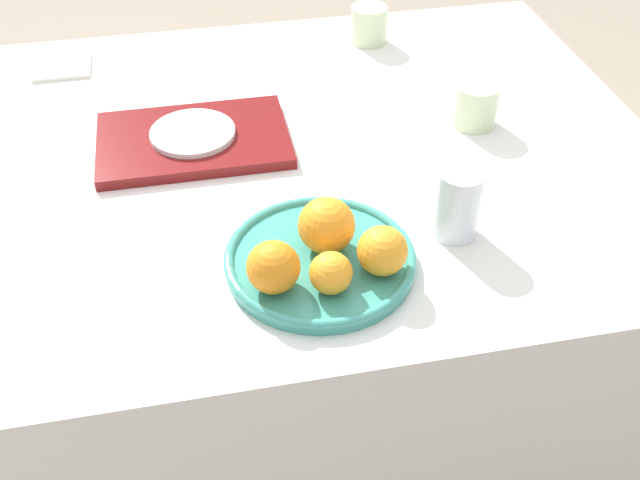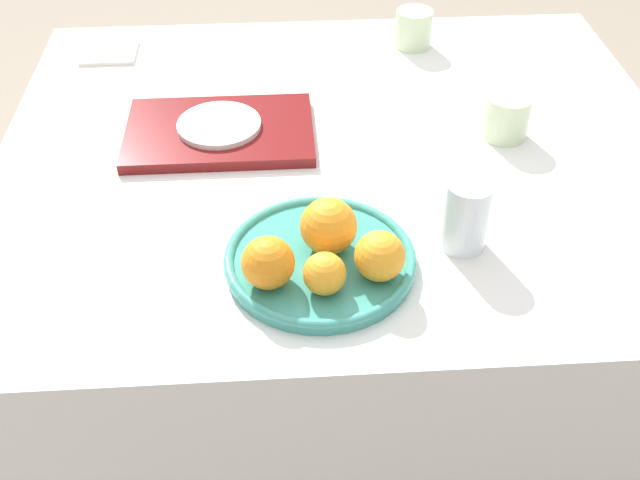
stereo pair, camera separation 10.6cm
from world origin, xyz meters
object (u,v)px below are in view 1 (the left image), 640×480
object	(u,v)px
fruit_platter	(320,259)
napkin	(62,67)
orange_0	(327,226)
cup_0	(475,105)
water_glass	(458,203)
orange_2	(273,267)
cup_1	(369,24)
side_plate	(193,133)
serving_tray	(194,140)
orange_3	(382,251)
orange_1	(331,273)

from	to	relation	value
fruit_platter	napkin	xyz separation A→B (m)	(-0.41, 0.70, -0.01)
orange_0	cup_0	distance (m)	0.46
water_glass	orange_2	bearing A→B (deg)	-164.20
orange_0	water_glass	distance (m)	0.20
orange_0	water_glass	world-z (taller)	water_glass
orange_2	cup_1	xyz separation A→B (m)	(0.32, 0.74, -0.01)
side_plate	napkin	xyz separation A→B (m)	(-0.25, 0.34, -0.02)
fruit_platter	orange_0	distance (m)	0.05
orange_2	napkin	size ratio (longest dim) A/B	0.65
orange_2	serving_tray	xyz separation A→B (m)	(-0.08, 0.41, -0.04)
orange_3	water_glass	xyz separation A→B (m)	(0.14, 0.08, 0.00)
orange_3	cup_0	distance (m)	0.46
orange_3	napkin	distance (m)	0.89
cup_0	napkin	xyz separation A→B (m)	(-0.76, 0.37, -0.04)
orange_3	cup_0	xyz separation A→B (m)	(0.28, 0.37, -0.01)
orange_2	cup_0	xyz separation A→B (m)	(0.43, 0.38, -0.01)
orange_0	water_glass	size ratio (longest dim) A/B	0.74
orange_3	side_plate	distance (m)	0.47
cup_1	napkin	xyz separation A→B (m)	(-0.65, 0.00, -0.04)
orange_2	serving_tray	distance (m)	0.42
orange_0	orange_1	size ratio (longest dim) A/B	1.39
orange_2	side_plate	xyz separation A→B (m)	(-0.08, 0.41, -0.03)
orange_2	cup_1	distance (m)	0.81
serving_tray	orange_3	bearing A→B (deg)	-59.25
cup_1	orange_3	bearing A→B (deg)	-102.80
cup_1	orange_2	bearing A→B (deg)	-113.43
orange_1	orange_2	bearing A→B (deg)	165.98
orange_0	orange_2	bearing A→B (deg)	-142.40
orange_3	napkin	world-z (taller)	orange_3
orange_1	cup_1	distance (m)	0.80
water_glass	cup_1	bearing A→B (deg)	87.33
fruit_platter	orange_0	xyz separation A→B (m)	(0.01, 0.02, 0.05)
serving_tray	side_plate	distance (m)	0.02
orange_3	napkin	xyz separation A→B (m)	(-0.49, 0.74, -0.05)
orange_1	orange_3	world-z (taller)	orange_3
orange_2	orange_1	bearing A→B (deg)	-14.02
orange_3	serving_tray	xyz separation A→B (m)	(-0.24, 0.40, -0.04)
orange_0	cup_0	world-z (taller)	orange_0
orange_1	cup_0	world-z (taller)	cup_0
cup_1	orange_0	bearing A→B (deg)	-109.12
orange_2	fruit_platter	bearing A→B (deg)	32.88
water_glass	side_plate	distance (m)	0.50
napkin	orange_3	bearing A→B (deg)	-56.68
water_glass	cup_0	world-z (taller)	water_glass
orange_0	orange_1	bearing A→B (deg)	-97.77
side_plate	cup_0	bearing A→B (deg)	-3.39
cup_0	orange_3	bearing A→B (deg)	-126.64
side_plate	cup_1	world-z (taller)	cup_1
orange_0	napkin	distance (m)	0.80
serving_tray	napkin	world-z (taller)	serving_tray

